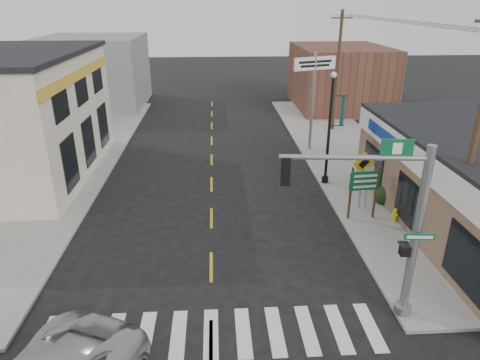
{
  "coord_description": "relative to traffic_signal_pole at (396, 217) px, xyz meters",
  "views": [
    {
      "loc": [
        0.28,
        -9.91,
        9.49
      ],
      "look_at": [
        1.23,
        5.89,
        2.8
      ],
      "focal_mm": 32.0,
      "sensor_mm": 36.0,
      "label": 1
    }
  ],
  "objects": [
    {
      "name": "ground",
      "position": [
        -5.5,
        -0.86,
        -3.62
      ],
      "size": [
        140.0,
        140.0,
        0.0
      ],
      "primitive_type": "plane",
      "color": "black",
      "rests_on": "ground"
    },
    {
      "name": "sidewalk_right",
      "position": [
        3.5,
        12.14,
        -3.56
      ],
      "size": [
        6.0,
        38.0,
        0.13
      ],
      "primitive_type": "cube",
      "color": "gray",
      "rests_on": "ground"
    },
    {
      "name": "sidewalk_left",
      "position": [
        -14.5,
        12.14,
        -3.56
      ],
      "size": [
        6.0,
        38.0,
        0.13
      ],
      "primitive_type": "cube",
      "color": "gray",
      "rests_on": "ground"
    },
    {
      "name": "center_line",
      "position": [
        -5.5,
        7.14,
        -3.62
      ],
      "size": [
        0.12,
        56.0,
        0.01
      ],
      "primitive_type": "cube",
      "color": "gold",
      "rests_on": "ground"
    },
    {
      "name": "crosswalk",
      "position": [
        -5.5,
        -0.46,
        -3.62
      ],
      "size": [
        11.0,
        2.2,
        0.01
      ],
      "primitive_type": "cube",
      "color": "silver",
      "rests_on": "ground"
    },
    {
      "name": "bldg_distant_right",
      "position": [
        6.5,
        29.14,
        -0.82
      ],
      "size": [
        8.0,
        10.0,
        5.6
      ],
      "primitive_type": "cube",
      "color": "brown",
      "rests_on": "ground"
    },
    {
      "name": "bldg_distant_left",
      "position": [
        -16.5,
        31.14,
        -0.42
      ],
      "size": [
        9.0,
        10.0,
        6.4
      ],
      "primitive_type": "cube",
      "color": "gray",
      "rests_on": "ground"
    },
    {
      "name": "traffic_signal_pole",
      "position": [
        0.0,
        0.0,
        0.0
      ],
      "size": [
        4.63,
        0.37,
        5.86
      ],
      "rotation": [
        0.0,
        0.0,
        -0.09
      ],
      "color": "gray",
      "rests_on": "sidewalk_right"
    },
    {
      "name": "guide_sign",
      "position": [
        1.43,
        6.49,
        -1.85
      ],
      "size": [
        1.43,
        0.13,
        2.51
      ],
      "rotation": [
        0.0,
        0.0,
        0.09
      ],
      "color": "#4C3423",
      "rests_on": "sidewalk_right"
    },
    {
      "name": "fire_hydrant",
      "position": [
        2.86,
        6.07,
        -3.14
      ],
      "size": [
        0.21,
        0.21,
        0.66
      ],
      "rotation": [
        0.0,
        0.0,
        0.42
      ],
      "color": "gold",
      "rests_on": "sidewalk_right"
    },
    {
      "name": "ped_crossing_sign",
      "position": [
        1.7,
        7.57,
        -1.54
      ],
      "size": [
        1.12,
        0.08,
        2.88
      ],
      "rotation": [
        0.0,
        0.0,
        0.14
      ],
      "color": "gray",
      "rests_on": "sidewalk_right"
    },
    {
      "name": "lamp_post",
      "position": [
        0.86,
        10.75,
        -0.0
      ],
      "size": [
        0.78,
        0.62,
        6.03
      ],
      "rotation": [
        0.0,
        0.0,
        0.32
      ],
      "color": "black",
      "rests_on": "sidewalk_right"
    },
    {
      "name": "dance_center_sign",
      "position": [
        1.15,
        16.53,
        1.32
      ],
      "size": [
        2.98,
        0.19,
        6.34
      ],
      "rotation": [
        0.0,
        0.0,
        0.36
      ],
      "color": "gray",
      "rests_on": "sidewalk_right"
    },
    {
      "name": "shrub_front",
      "position": [
        4.37,
        3.64,
        -2.99
      ],
      "size": [
        1.34,
        1.34,
        1.0
      ],
      "primitive_type": "ellipsoid",
      "color": "#153815",
      "rests_on": "sidewalk_right"
    },
    {
      "name": "shrub_back",
      "position": [
        3.08,
        8.05,
        -3.13
      ],
      "size": [
        0.99,
        0.99,
        0.74
      ],
      "primitive_type": "ellipsoid",
      "color": "black",
      "rests_on": "sidewalk_right"
    },
    {
      "name": "utility_pole_near",
      "position": [
        3.63,
        2.71,
        1.31
      ],
      "size": [
        1.63,
        0.24,
        9.37
      ],
      "rotation": [
        0.0,
        0.0,
        0.02
      ],
      "color": "brown",
      "rests_on": "sidewalk_right"
    },
    {
      "name": "utility_pole_far",
      "position": [
        3.97,
        21.2,
        0.99
      ],
      "size": [
        1.52,
        0.23,
        8.75
      ],
      "rotation": [
        0.0,
        0.0,
        -0.13
      ],
      "color": "#3D311A",
      "rests_on": "sidewalk_right"
    }
  ]
}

